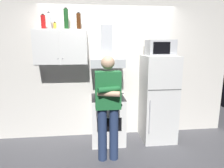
# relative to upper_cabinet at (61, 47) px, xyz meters

# --- Properties ---
(ground_plane) EXTENTS (7.00, 7.00, 0.00)m
(ground_plane) POSITION_rel_upper_cabinet_xyz_m (0.85, -0.37, -1.75)
(ground_plane) COLOR #4C4C51
(back_wall_tiled) EXTENTS (4.80, 0.10, 2.70)m
(back_wall_tiled) POSITION_rel_upper_cabinet_xyz_m (0.85, 0.23, -0.40)
(back_wall_tiled) COLOR silver
(back_wall_tiled) RESTS_ON ground_plane
(upper_cabinet) EXTENTS (0.90, 0.37, 0.60)m
(upper_cabinet) POSITION_rel_upper_cabinet_xyz_m (0.00, 0.00, 0.00)
(upper_cabinet) COLOR silver
(stove_oven) EXTENTS (0.60, 0.62, 0.87)m
(stove_oven) POSITION_rel_upper_cabinet_xyz_m (0.80, -0.13, -1.32)
(stove_oven) COLOR white
(stove_oven) RESTS_ON ground_plane
(range_hood) EXTENTS (0.60, 0.44, 0.75)m
(range_hood) POSITION_rel_upper_cabinet_xyz_m (0.80, 0.00, -0.15)
(range_hood) COLOR #B7BABF
(refrigerator) EXTENTS (0.60, 0.62, 1.60)m
(refrigerator) POSITION_rel_upper_cabinet_xyz_m (1.75, -0.12, -0.95)
(refrigerator) COLOR silver
(refrigerator) RESTS_ON ground_plane
(microwave) EXTENTS (0.48, 0.37, 0.28)m
(microwave) POSITION_rel_upper_cabinet_xyz_m (1.75, -0.11, -0.01)
(microwave) COLOR #B7BABF
(microwave) RESTS_ON refrigerator
(person_standing) EXTENTS (0.38, 0.33, 1.64)m
(person_standing) POSITION_rel_upper_cabinet_xyz_m (0.75, -0.73, -0.85)
(person_standing) COLOR navy
(person_standing) RESTS_ON ground_plane
(cooking_pot) EXTENTS (0.29, 0.19, 0.09)m
(cooking_pot) POSITION_rel_upper_cabinet_xyz_m (0.93, -0.24, -0.83)
(cooking_pot) COLOR #B7BABF
(cooking_pot) RESTS_ON stove_oven
(bottle_wine_green) EXTENTS (0.08, 0.08, 0.36)m
(bottle_wine_green) POSITION_rel_upper_cabinet_xyz_m (0.10, -0.00, 0.47)
(bottle_wine_green) COLOR #19471E
(bottle_wine_green) RESTS_ON upper_cabinet
(bottle_spice_jar) EXTENTS (0.05, 0.05, 0.13)m
(bottle_spice_jar) POSITION_rel_upper_cabinet_xyz_m (-0.09, 0.03, 0.36)
(bottle_spice_jar) COLOR gold
(bottle_spice_jar) RESTS_ON upper_cabinet
(bottle_vodka_clear) EXTENTS (0.07, 0.07, 0.29)m
(bottle_vodka_clear) POSITION_rel_upper_cabinet_xyz_m (-0.19, 0.02, 0.44)
(bottle_vodka_clear) COLOR silver
(bottle_vodka_clear) RESTS_ON upper_cabinet
(bottle_rum_dark) EXTENTS (0.08, 0.08, 0.29)m
(bottle_rum_dark) POSITION_rel_upper_cabinet_xyz_m (0.31, 0.01, 0.44)
(bottle_rum_dark) COLOR #47230F
(bottle_rum_dark) RESTS_ON upper_cabinet
(bottle_soda_red) EXTENTS (0.08, 0.08, 0.25)m
(bottle_soda_red) POSITION_rel_upper_cabinet_xyz_m (-0.27, -0.02, 0.42)
(bottle_soda_red) COLOR red
(bottle_soda_red) RESTS_ON upper_cabinet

